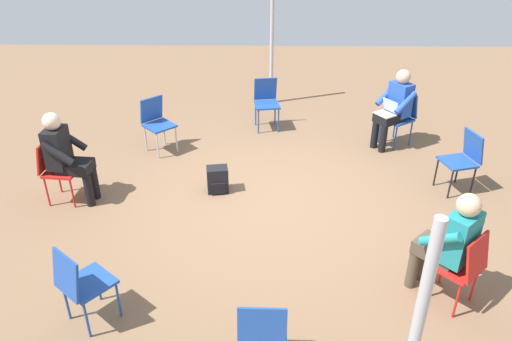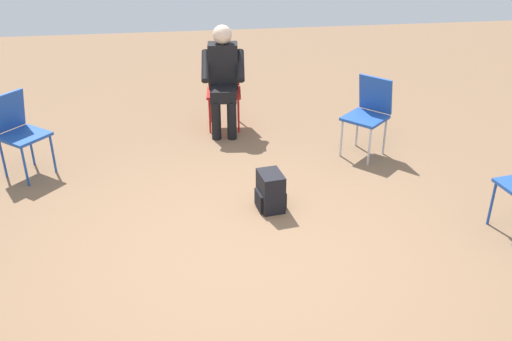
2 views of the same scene
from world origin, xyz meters
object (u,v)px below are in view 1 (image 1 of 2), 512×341
Objects in this scene: chair_northwest at (157,121)px; backpack_near_laptop_user at (218,181)px; chair_northeast at (401,115)px; chair_west at (56,167)px; chair_east at (463,157)px; chair_southeast at (462,264)px; person_in_black at (65,153)px; person_with_laptop at (395,105)px; chair_south at (262,333)px; person_in_teal at (450,240)px; chair_southwest at (81,282)px; chair_north at (266,100)px.

chair_northwest is 2.36× the size of backpack_near_laptop_user.
chair_northeast is 5.14m from chair_west.
chair_west and chair_east have the same top height.
chair_southeast is 0.69× the size of person_in_black.
chair_east is 0.69× the size of person_with_laptop.
person_in_teal is (1.77, 0.99, 0.20)m from chair_south.
chair_northeast is 3.19m from backpack_near_laptop_user.
chair_northeast is (3.81, 3.91, 0.00)m from chair_southwest.
chair_north is 2.36× the size of backpack_near_laptop_user.
person_with_laptop reaches higher than chair_north.
chair_south is 4.04m from chair_east.
chair_east is at bearing 70.00° from chair_southwest.
chair_southeast is at bearing 104.84° from chair_north.
chair_south is 4.97m from chair_northeast.
person_in_teal is at bearing 74.21° from chair_west.
backpack_near_laptop_user is at bearing 97.44° from person_in_teal.
chair_northeast is 0.69× the size of person_in_black.
chair_northeast is 0.26m from person_with_laptop.
chair_south is 3.80m from chair_west.
chair_southwest is 5.46m from chair_northeast.
person_in_teal is at bearing 139.94° from chair_northeast.
person_in_black is at bearing 90.00° from chair_west.
person_with_laptop is (4.68, 1.68, 0.20)m from chair_west.
chair_north is 0.69× the size of person_in_teal.
chair_east is (0.49, -1.43, 0.00)m from chair_northeast.
chair_northwest is at bearing 150.74° from chair_west.
person_in_black reaches higher than chair_northeast.
chair_southwest is 4.81m from chair_north.
chair_southwest is 2.29m from person_in_black.
chair_northwest is 0.69× the size of person_in_black.
person_with_laptop reaches higher than chair_east.
chair_northwest is at bearing 59.71° from chair_east.
chair_northwest reaches higher than backpack_near_laptop_user.
chair_east is 2.24m from person_in_teal.
chair_south is at bearing 80.64° from chair_north.
chair_west is at bearing 32.31° from chair_north.
person_in_teal is at bearing 104.12° from chair_north.
chair_south is 1.00× the size of chair_east.
chair_north is (1.69, 4.51, 0.00)m from chair_southwest.
chair_northwest is at bearing 19.08° from chair_north.
chair_northwest is at bearing 130.06° from backpack_near_laptop_user.
person_in_black is at bearing 78.42° from chair_east.
chair_west is 4.98m from person_with_laptop.
chair_northeast is 0.69× the size of person_with_laptop.
person_with_laptop is 3.05m from backpack_near_laptop_user.
backpack_near_laptop_user is at bearing 102.86° from chair_south.
chair_southwest is at bearing -113.35° from backpack_near_laptop_user.
chair_southwest and chair_south have the same top height.
chair_northeast is (2.16, 4.48, 0.00)m from chair_south.
person_in_teal is at bearing 90.00° from chair_southeast.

